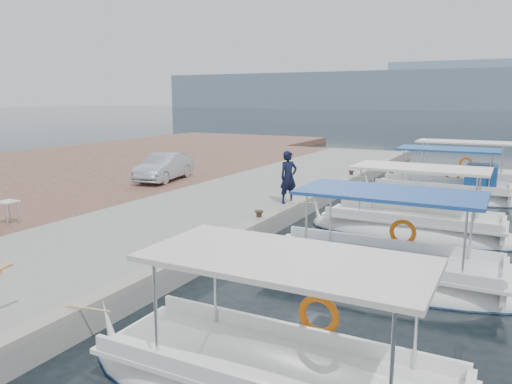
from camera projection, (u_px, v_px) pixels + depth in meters
The scene contains 12 objects.
ground at pixel (246, 250), 14.54m from camera, with size 400.00×400.00×0.00m, color black.
concrete_quay at pixel (240, 201), 20.21m from camera, with size 6.00×40.00×0.50m, color gray.
quay_curb at pixel (304, 200), 18.90m from camera, with size 0.44×40.00×0.12m, color gray.
cobblestone_strip at pixel (143, 190), 22.48m from camera, with size 4.00×40.00×0.50m, color brown.
fishing_caique_b at pixel (379, 277), 12.00m from camera, with size 6.96×2.34×2.83m.
fishing_caique_c at pixel (412, 231), 16.08m from camera, with size 6.80×2.13×2.83m.
fishing_caique_d at pixel (444, 195), 21.75m from camera, with size 6.89×2.33×2.83m.
fishing_caique_e at pixel (456, 183), 25.27m from camera, with size 7.32×2.11×2.83m.
mooring_bollards at pixel (259, 215), 15.88m from camera, with size 0.28×20.28×0.33m.
fisherman at pixel (288, 177), 18.38m from camera, with size 0.71×0.47×1.95m, color black.
parked_car at pixel (164, 167), 23.58m from camera, with size 1.34×3.85×1.27m, color #A9B5C2.
folding_table at pixel (8, 208), 15.38m from camera, with size 0.55×0.55×0.73m.
Camera 1 is at (6.69, -12.27, 4.36)m, focal length 35.00 mm.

